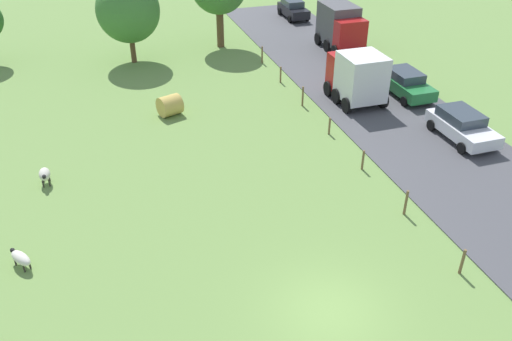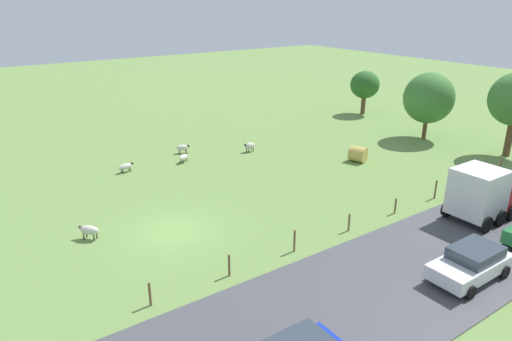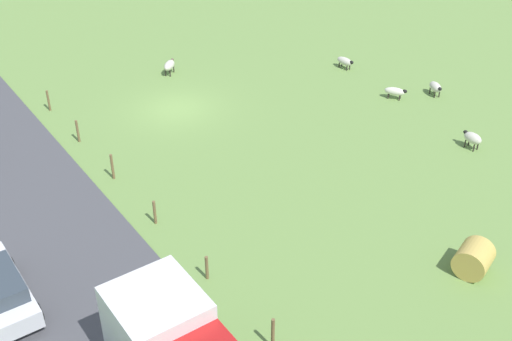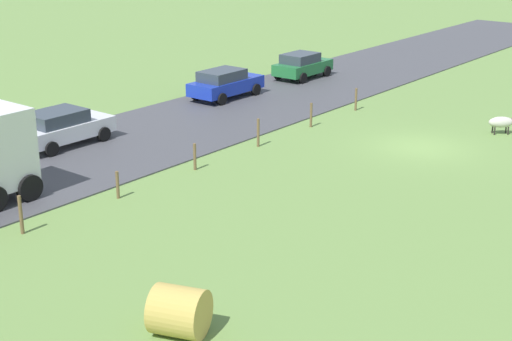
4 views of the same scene
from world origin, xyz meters
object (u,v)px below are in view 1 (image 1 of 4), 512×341
Objects in this scene: tree_0 at (128,10)px; car_2 at (406,83)px; truck_0 at (340,27)px; sheep_0 at (21,258)px; car_1 at (462,125)px; car_4 at (293,9)px; hay_bale_0 at (170,105)px; truck_1 at (357,76)px; sheep_4 at (45,174)px.

tree_0 is 1.43× the size of car_2.
tree_0 is at bearing 172.26° from truck_0.
sheep_0 is at bearing -156.74° from car_2.
car_4 reaches higher than car_1.
car_2 reaches higher than car_1.
truck_0 reaches higher than hay_bale_0.
truck_1 reaches higher than car_1.
hay_bale_0 is 15.35m from car_2.
sheep_4 is at bearing -133.39° from car_4.
tree_0 reaches higher than truck_0.
car_2 is at bearing 10.12° from sheep_4.
hay_bale_0 is 22.85m from car_4.
car_1 is at bearing 9.25° from sheep_0.
sheep_0 is 22.10m from truck_1.
truck_0 is at bearing 31.69° from sheep_4.
car_4 is at bearing 80.55° from truck_1.
truck_1 is 0.88× the size of car_2.
truck_0 reaches higher than truck_1.
car_1 is at bearing -90.41° from truck_0.
tree_0 is 1.43× the size of car_1.
hay_bale_0 is at bearing 56.07° from sheep_0.
hay_bale_0 is 17.07m from truck_0.
truck_0 is 9.80m from car_2.
hay_bale_0 is (7.17, 5.90, 0.06)m from sheep_4.
car_1 is 6.24m from car_2.
hay_bale_0 is 0.29× the size of car_2.
tree_0 is (-1.01, 10.04, 3.29)m from hay_bale_0.
sheep_0 is 14.32m from hay_bale_0.
hay_bale_0 is at bearing 172.89° from car_2.
car_4 is (22.00, 23.28, 0.34)m from sheep_4.
truck_0 is at bearing 90.73° from car_2.
sheep_0 is 1.14× the size of sheep_4.
hay_bale_0 is 10.62m from tree_0.
hay_bale_0 is at bearing -130.48° from car_4.
car_2 is (0.13, -9.75, -0.97)m from truck_0.
sheep_4 is 0.83× the size of hay_bale_0.
car_1 is (16.01, -18.18, -3.04)m from tree_0.
car_4 reaches higher than car_2.
car_1 is 1.04× the size of car_4.
car_4 is at bearing 52.04° from sheep_0.
tree_0 is 17.72m from car_4.
sheep_4 is 0.17× the size of tree_0.
hay_bale_0 is at bearing 171.13° from truck_1.
sheep_0 is at bearing -123.93° from hay_bale_0.
car_2 is (22.40, 4.00, 0.33)m from sheep_4.
truck_0 is 9.58m from car_4.
tree_0 is at bearing 68.88° from sheep_4.
tree_0 reaches higher than car_1.
car_1 is at bearing -62.06° from truck_1.
car_4 is at bearing 91.19° from car_2.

